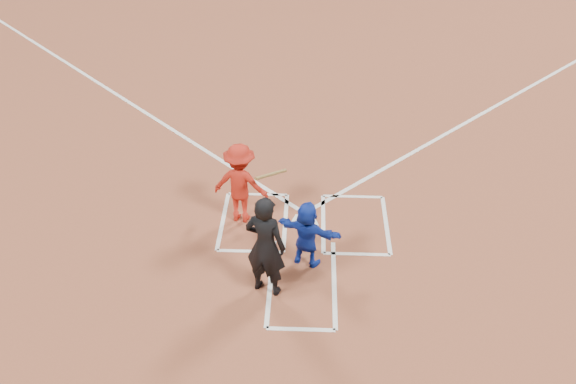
{
  "coord_description": "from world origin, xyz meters",
  "views": [
    {
      "loc": [
        0.09,
        -9.93,
        7.59
      ],
      "look_at": [
        -0.3,
        -0.4,
        1.0
      ],
      "focal_mm": 40.0,
      "sensor_mm": 36.0,
      "label": 1
    }
  ],
  "objects_px": {
    "home_plate": "(304,222)",
    "umpire": "(266,246)",
    "catcher": "(307,234)",
    "batter_at_plate": "(240,183)"
  },
  "relations": [
    {
      "from": "home_plate",
      "to": "umpire",
      "type": "relative_size",
      "value": 0.32
    },
    {
      "from": "umpire",
      "to": "batter_at_plate",
      "type": "bearing_deg",
      "value": -53.01
    },
    {
      "from": "catcher",
      "to": "umpire",
      "type": "bearing_deg",
      "value": 69.56
    },
    {
      "from": "catcher",
      "to": "batter_at_plate",
      "type": "bearing_deg",
      "value": -22.58
    },
    {
      "from": "batter_at_plate",
      "to": "catcher",
      "type": "bearing_deg",
      "value": -44.5
    },
    {
      "from": "home_plate",
      "to": "catcher",
      "type": "bearing_deg",
      "value": 92.91
    },
    {
      "from": "catcher",
      "to": "batter_at_plate",
      "type": "distance_m",
      "value": 1.81
    },
    {
      "from": "home_plate",
      "to": "umpire",
      "type": "bearing_deg",
      "value": 72.35
    },
    {
      "from": "umpire",
      "to": "home_plate",
      "type": "bearing_deg",
      "value": -87.96
    },
    {
      "from": "home_plate",
      "to": "umpire",
      "type": "height_order",
      "value": "umpire"
    }
  ]
}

